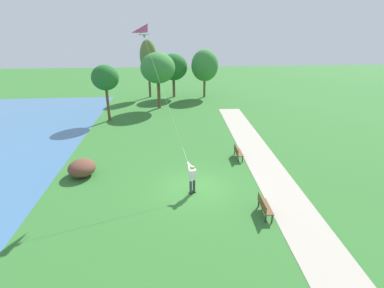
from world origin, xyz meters
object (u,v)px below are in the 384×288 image
object	(u,v)px
park_bench_far_walkway	(238,152)
lakeside_shrub	(82,168)
tree_lakeside_near	(173,67)
tree_behind_path	(148,57)
tree_treeline_center	(158,68)
park_bench_near_walkway	(264,205)
tree_horizon_far	(105,78)
person_kite_flyer	(192,177)
flying_kite	(148,32)
tree_treeline_right	(205,66)

from	to	relation	value
park_bench_far_walkway	lakeside_shrub	distance (m)	10.72
tree_lakeside_near	lakeside_shrub	world-z (taller)	tree_lakeside_near
park_bench_far_walkway	tree_behind_path	world-z (taller)	tree_behind_path
tree_treeline_center	park_bench_far_walkway	bearing A→B (deg)	-69.00
park_bench_near_walkway	tree_lakeside_near	bearing A→B (deg)	97.17
tree_horizon_far	tree_lakeside_near	size ratio (longest dim) A/B	0.97
person_kite_flyer	flying_kite	size ratio (longest dim) A/B	0.25
tree_treeline_right	lakeside_shrub	distance (m)	25.35
tree_horizon_far	tree_behind_path	world-z (taller)	tree_behind_path
flying_kite	tree_behind_path	distance (m)	22.69
person_kite_flyer	park_bench_near_walkway	size ratio (longest dim) A/B	1.20
tree_treeline_right	tree_horizon_far	world-z (taller)	tree_treeline_right
tree_lakeside_near	tree_behind_path	xyz separation A→B (m)	(-3.30, 0.19, 1.36)
person_kite_flyer	park_bench_far_walkway	xyz separation A→B (m)	(3.75, 4.59, -0.54)
flying_kite	park_bench_near_walkway	world-z (taller)	flying_kite
tree_treeline_center	tree_behind_path	size ratio (longest dim) A/B	0.85
person_kite_flyer	tree_treeline_right	world-z (taller)	tree_treeline_right
tree_lakeside_near	tree_horizon_far	bearing A→B (deg)	-122.99
tree_horizon_far	lakeside_shrub	world-z (taller)	tree_horizon_far
tree_behind_path	tree_treeline_right	bearing A→B (deg)	-5.09
tree_behind_path	lakeside_shrub	xyz separation A→B (m)	(-3.40, -23.26, -4.86)
tree_treeline_center	tree_lakeside_near	size ratio (longest dim) A/B	1.11
tree_behind_path	tree_lakeside_near	bearing A→B (deg)	-3.22
tree_treeline_right	tree_behind_path	size ratio (longest dim) A/B	0.84
tree_treeline_right	flying_kite	bearing A→B (deg)	-106.12
lakeside_shrub	tree_treeline_center	bearing A→B (deg)	74.45
park_bench_far_walkway	tree_lakeside_near	world-z (taller)	tree_lakeside_near
flying_kite	lakeside_shrub	bearing A→B (deg)	-169.63
flying_kite	tree_horizon_far	size ratio (longest dim) A/B	1.30
park_bench_far_walkway	park_bench_near_walkway	bearing A→B (deg)	-92.66
tree_treeline_center	tree_horizon_far	bearing A→B (deg)	-136.91
park_bench_near_walkway	tree_behind_path	world-z (taller)	tree_behind_path
lakeside_shrub	park_bench_near_walkway	bearing A→B (deg)	-27.06
park_bench_far_walkway	lakeside_shrub	bearing A→B (deg)	-170.58
tree_horizon_far	lakeside_shrub	bearing A→B (deg)	-88.44
park_bench_near_walkway	tree_lakeside_near	world-z (taller)	tree_lakeside_near
park_bench_far_walkway	tree_treeline_right	world-z (taller)	tree_treeline_right
flying_kite	park_bench_far_walkway	size ratio (longest dim) A/B	4.78
tree_treeline_center	tree_lakeside_near	bearing A→B (deg)	72.13
park_bench_near_walkway	tree_lakeside_near	size ratio (longest dim) A/B	0.26
park_bench_far_walkway	tree_behind_path	size ratio (longest dim) A/B	0.20
tree_horizon_far	tree_behind_path	distance (m)	11.67
tree_treeline_right	tree_lakeside_near	distance (m)	4.22
tree_horizon_far	tree_lakeside_near	distance (m)	12.90
park_bench_near_walkway	tree_horizon_far	world-z (taller)	tree_horizon_far
tree_treeline_right	tree_behind_path	xyz separation A→B (m)	(-7.48, 0.67, 1.13)
flying_kite	lakeside_shrub	xyz separation A→B (m)	(-4.59, -0.84, -8.09)
park_bench_far_walkway	tree_behind_path	bearing A→B (deg)	108.47
tree_treeline_right	tree_treeline_center	world-z (taller)	tree_treeline_center
park_bench_far_walkway	flying_kite	bearing A→B (deg)	-171.31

